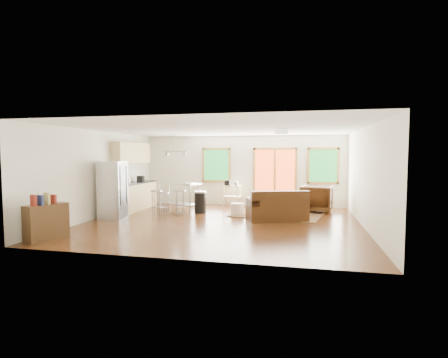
% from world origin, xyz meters
% --- Properties ---
extents(floor, '(7.50, 7.00, 0.02)m').
position_xyz_m(floor, '(0.00, 0.00, -0.01)').
color(floor, '#351A0B').
rests_on(floor, ground).
extents(ceiling, '(7.50, 7.00, 0.02)m').
position_xyz_m(ceiling, '(0.00, 0.00, 2.61)').
color(ceiling, white).
rests_on(ceiling, ground).
extents(back_wall, '(7.50, 0.02, 2.60)m').
position_xyz_m(back_wall, '(0.00, 3.51, 1.30)').
color(back_wall, silver).
rests_on(back_wall, ground).
extents(left_wall, '(0.02, 7.00, 2.60)m').
position_xyz_m(left_wall, '(-3.76, 0.00, 1.30)').
color(left_wall, silver).
rests_on(left_wall, ground).
extents(right_wall, '(0.02, 7.00, 2.60)m').
position_xyz_m(right_wall, '(3.76, 0.00, 1.30)').
color(right_wall, silver).
rests_on(right_wall, ground).
extents(front_wall, '(7.50, 0.02, 2.60)m').
position_xyz_m(front_wall, '(0.00, -3.51, 1.30)').
color(front_wall, silver).
rests_on(front_wall, ground).
extents(window_left, '(1.10, 0.05, 1.30)m').
position_xyz_m(window_left, '(-1.00, 3.46, 1.50)').
color(window_left, '#1B6227').
rests_on(window_left, back_wall).
extents(french_doors, '(1.60, 0.05, 2.10)m').
position_xyz_m(french_doors, '(1.20, 3.46, 1.10)').
color(french_doors, '#CA491D').
rests_on(french_doors, back_wall).
extents(window_right, '(1.10, 0.05, 1.30)m').
position_xyz_m(window_right, '(2.90, 3.46, 1.50)').
color(window_right, '#1B6227').
rests_on(window_right, back_wall).
extents(rug, '(2.99, 2.51, 0.03)m').
position_xyz_m(rug, '(1.44, 1.66, 0.01)').
color(rug, '#435933').
rests_on(rug, floor).
extents(loveseat, '(1.87, 1.43, 0.88)m').
position_xyz_m(loveseat, '(1.48, 0.70, 0.35)').
color(loveseat, black).
rests_on(loveseat, floor).
extents(coffee_table, '(1.20, 1.00, 0.41)m').
position_xyz_m(coffee_table, '(1.85, 1.91, 0.36)').
color(coffee_table, '#352312').
rests_on(coffee_table, floor).
extents(armchair, '(1.09, 1.04, 0.98)m').
position_xyz_m(armchair, '(2.65, 2.40, 0.49)').
color(armchair, black).
rests_on(armchair, floor).
extents(ottoman, '(0.72, 0.72, 0.41)m').
position_xyz_m(ottoman, '(1.01, 2.15, 0.21)').
color(ottoman, black).
rests_on(ottoman, floor).
extents(pouf, '(0.50, 0.50, 0.36)m').
position_xyz_m(pouf, '(0.19, 1.40, 0.18)').
color(pouf, white).
rests_on(pouf, floor).
extents(vase, '(0.20, 0.20, 0.31)m').
position_xyz_m(vase, '(1.81, 2.03, 0.51)').
color(vase, silver).
rests_on(vase, coffee_table).
extents(book, '(0.23, 0.11, 0.32)m').
position_xyz_m(book, '(1.95, 1.80, 0.56)').
color(book, maroon).
rests_on(book, coffee_table).
extents(cabinets, '(0.64, 2.24, 2.30)m').
position_xyz_m(cabinets, '(-3.49, 1.70, 0.93)').
color(cabinets, tan).
rests_on(cabinets, floor).
extents(refrigerator, '(0.73, 0.70, 1.69)m').
position_xyz_m(refrigerator, '(-3.28, -0.08, 0.85)').
color(refrigerator, '#B7BABC').
rests_on(refrigerator, floor).
extents(island, '(1.62, 1.13, 0.95)m').
position_xyz_m(island, '(-1.85, 1.65, 0.66)').
color(island, '#B7BABC').
rests_on(island, floor).
extents(cup, '(0.13, 0.11, 0.11)m').
position_xyz_m(cup, '(-1.51, 1.28, 1.01)').
color(cup, white).
rests_on(cup, island).
extents(bar_stool_a, '(0.37, 0.37, 0.76)m').
position_xyz_m(bar_stool_a, '(-2.34, 0.91, 0.57)').
color(bar_stool_a, '#B7BABC').
rests_on(bar_stool_a, floor).
extents(bar_stool_b, '(0.34, 0.34, 0.70)m').
position_xyz_m(bar_stool_b, '(-2.12, 0.98, 0.52)').
color(bar_stool_b, '#B7BABC').
rests_on(bar_stool_b, floor).
extents(bar_stool_c, '(0.49, 0.49, 0.79)m').
position_xyz_m(bar_stool_c, '(-1.57, 0.99, 0.58)').
color(bar_stool_c, '#B7BABC').
rests_on(bar_stool_c, floor).
extents(trash_can, '(0.45, 0.45, 0.71)m').
position_xyz_m(trash_can, '(-1.05, 1.45, 0.36)').
color(trash_can, black).
rests_on(trash_can, floor).
extents(kitchen_cart, '(0.68, 0.49, 0.96)m').
position_xyz_m(kitchen_cart, '(-0.35, 3.12, 0.66)').
color(kitchen_cart, tan).
rests_on(kitchen_cart, floor).
extents(bookshelf, '(0.63, 0.97, 1.06)m').
position_xyz_m(bookshelf, '(-3.35, -2.77, 0.42)').
color(bookshelf, '#352312').
rests_on(bookshelf, floor).
extents(ceiling_flush, '(0.35, 0.35, 0.12)m').
position_xyz_m(ceiling_flush, '(1.60, 0.60, 2.53)').
color(ceiling_flush, white).
rests_on(ceiling_flush, ceiling).
extents(pendant_light, '(0.80, 0.18, 0.79)m').
position_xyz_m(pendant_light, '(-1.90, 1.50, 1.90)').
color(pendant_light, gray).
rests_on(pendant_light, ceiling).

